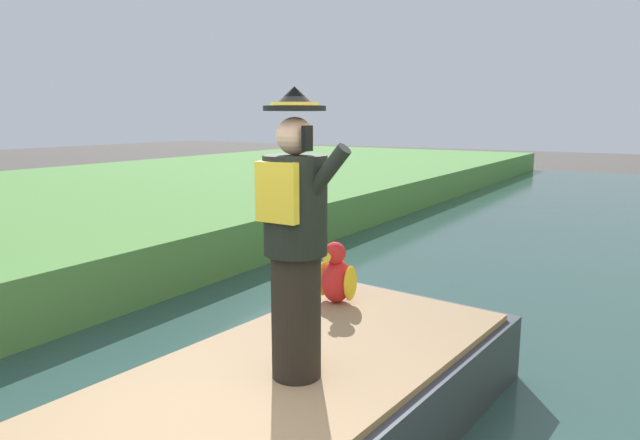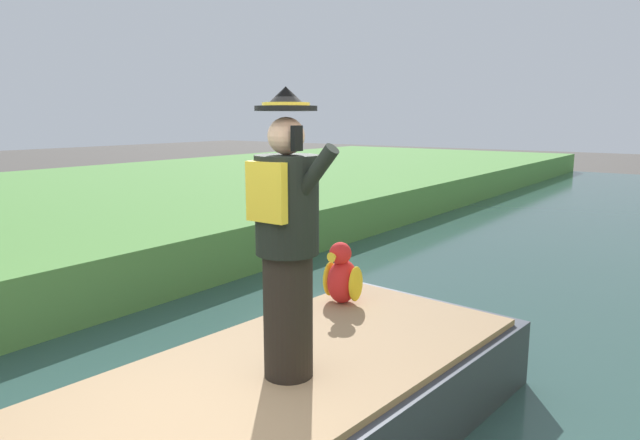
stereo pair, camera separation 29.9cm
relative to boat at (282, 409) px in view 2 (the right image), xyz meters
name	(u,v)px [view 2 (the right image)]	position (x,y,z in m)	size (l,w,h in m)	color
boat	(282,409)	(0.00, 0.00, 0.00)	(2.15, 4.34, 0.61)	#333842
person_pirate	(287,237)	(0.12, -0.07, 1.23)	(0.61, 0.42, 1.85)	black
parrot_plush	(342,277)	(-0.43, 1.36, 0.55)	(0.36, 0.35, 0.57)	red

